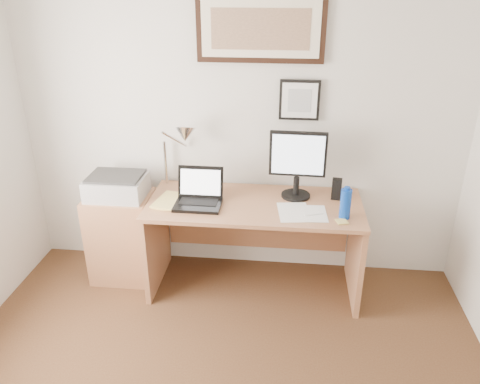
# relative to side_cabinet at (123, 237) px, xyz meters

# --- Properties ---
(wall_back) EXTENTS (3.50, 0.02, 2.50)m
(wall_back) POSITION_rel_side_cabinet_xyz_m (0.92, 0.32, 0.89)
(wall_back) COLOR silver
(wall_back) RESTS_ON ground
(side_cabinet) EXTENTS (0.50, 0.40, 0.73)m
(side_cabinet) POSITION_rel_side_cabinet_xyz_m (0.00, 0.00, 0.00)
(side_cabinet) COLOR #9C6441
(side_cabinet) RESTS_ON floor
(water_bottle) EXTENTS (0.08, 0.08, 0.22)m
(water_bottle) POSITION_rel_side_cabinet_xyz_m (1.71, -0.22, 0.49)
(water_bottle) COLOR #0D3CAB
(water_bottle) RESTS_ON desk
(bottle_cap) EXTENTS (0.04, 0.04, 0.02)m
(bottle_cap) POSITION_rel_side_cabinet_xyz_m (1.71, -0.22, 0.61)
(bottle_cap) COLOR #0D3CAB
(bottle_cap) RESTS_ON water_bottle
(speaker) EXTENTS (0.08, 0.07, 0.16)m
(speaker) POSITION_rel_side_cabinet_xyz_m (1.68, 0.09, 0.47)
(speaker) COLOR black
(speaker) RESTS_ON desk
(paper_sheet_a) EXTENTS (0.25, 0.34, 0.00)m
(paper_sheet_a) POSITION_rel_side_cabinet_xyz_m (1.36, -0.17, 0.39)
(paper_sheet_a) COLOR white
(paper_sheet_a) RESTS_ON desk
(paper_sheet_b) EXTENTS (0.20, 0.28, 0.00)m
(paper_sheet_b) POSITION_rel_side_cabinet_xyz_m (1.50, -0.18, 0.39)
(paper_sheet_b) COLOR white
(paper_sheet_b) RESTS_ON desk
(sticky_pad) EXTENTS (0.09, 0.09, 0.01)m
(sticky_pad) POSITION_rel_side_cabinet_xyz_m (1.69, -0.29, 0.39)
(sticky_pad) COLOR #D9C567
(sticky_pad) RESTS_ON desk
(marker_pen) EXTENTS (0.14, 0.06, 0.02)m
(marker_pen) POSITION_rel_side_cabinet_xyz_m (1.50, -0.20, 0.39)
(marker_pen) COLOR white
(marker_pen) RESTS_ON desk
(book) EXTENTS (0.26, 0.33, 0.02)m
(book) POSITION_rel_side_cabinet_xyz_m (0.34, -0.09, 0.40)
(book) COLOR #E5CD6C
(book) RESTS_ON desk
(desk) EXTENTS (1.60, 0.70, 0.75)m
(desk) POSITION_rel_side_cabinet_xyz_m (1.07, 0.04, 0.15)
(desk) COLOR #9C6441
(desk) RESTS_ON floor
(laptop) EXTENTS (0.34, 0.29, 0.26)m
(laptop) POSITION_rel_side_cabinet_xyz_m (0.66, -0.11, 0.44)
(laptop) COLOR black
(laptop) RESTS_ON desk
(lcd_monitor) EXTENTS (0.42, 0.22, 0.52)m
(lcd_monitor) POSITION_rel_side_cabinet_xyz_m (1.38, 0.09, 0.68)
(lcd_monitor) COLOR black
(lcd_monitor) RESTS_ON desk
(printer) EXTENTS (0.44, 0.34, 0.18)m
(printer) POSITION_rel_side_cabinet_xyz_m (-0.00, -0.00, 0.45)
(printer) COLOR #A8A8AA
(printer) RESTS_ON side_cabinet
(desk_lamp) EXTENTS (0.29, 0.27, 0.53)m
(desk_lamp) POSITION_rel_side_cabinet_xyz_m (0.51, 0.13, 0.82)
(desk_lamp) COLOR silver
(desk_lamp) RESTS_ON desk
(picture_large) EXTENTS (0.92, 0.04, 0.47)m
(picture_large) POSITION_rel_side_cabinet_xyz_m (1.07, 0.29, 1.59)
(picture_large) COLOR black
(picture_large) RESTS_ON wall_back
(picture_small) EXTENTS (0.30, 0.03, 0.30)m
(picture_small) POSITION_rel_side_cabinet_xyz_m (1.37, 0.29, 1.09)
(picture_small) COLOR black
(picture_small) RESTS_ON wall_back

